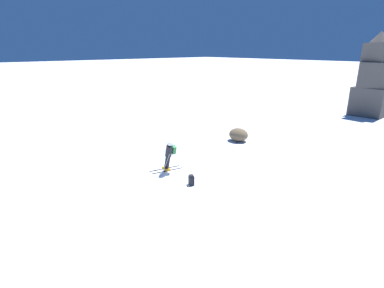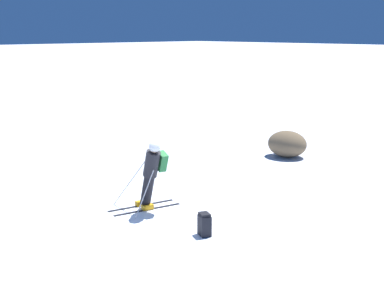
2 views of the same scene
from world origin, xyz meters
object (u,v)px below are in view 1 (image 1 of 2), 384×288
Objects in this scene: spare_backpack at (191,180)px; exposed_boulder_0 at (238,135)px; rock_pillar at (373,82)px; skier at (169,154)px.

spare_backpack is 0.36× the size of exposed_boulder_0.
rock_pillar reaches higher than spare_backpack.
exposed_boulder_0 is (-1.16, 7.09, -0.56)m from skier.
exposed_boulder_0 is at bearing -100.67° from rock_pillar.
rock_pillar is 16.43m from exposed_boulder_0.
skier reaches higher than spare_backpack.
rock_pillar reaches higher than exposed_boulder_0.
rock_pillar reaches higher than skier.
spare_backpack is (0.11, -23.17, -3.01)m from rock_pillar.
rock_pillar is 5.53× the size of exposed_boulder_0.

